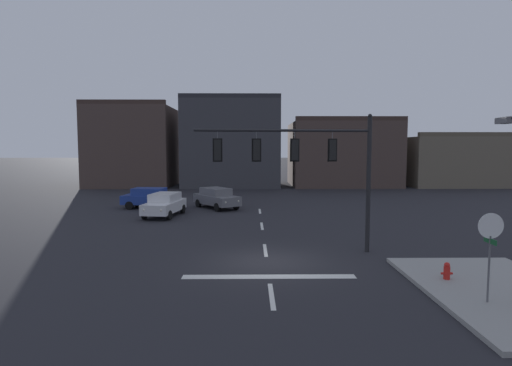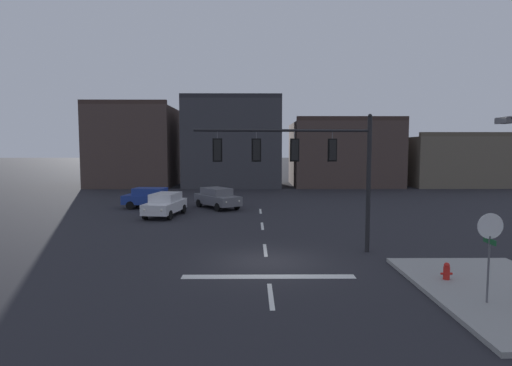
{
  "view_description": "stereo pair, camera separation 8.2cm",
  "coord_description": "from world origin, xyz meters",
  "px_view_note": "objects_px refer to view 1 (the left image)",
  "views": [
    {
      "loc": [
        -0.65,
        -16.88,
        4.71
      ],
      "look_at": [
        -0.42,
        2.59,
        3.09
      ],
      "focal_mm": 28.97,
      "sensor_mm": 36.0,
      "label": 1
    },
    {
      "loc": [
        -0.57,
        -16.88,
        4.71
      ],
      "look_at": [
        -0.42,
        2.59,
        3.09
      ],
      "focal_mm": 28.97,
      "sensor_mm": 36.0,
      "label": 2
    }
  ],
  "objects_px": {
    "signal_mast_near_side": "(307,158)",
    "stop_sign": "(490,236)",
    "car_lot_nearside": "(165,204)",
    "fire_hydrant": "(447,274)",
    "car_lot_middle": "(151,197)",
    "car_lot_farside": "(216,198)"
  },
  "relations": [
    {
      "from": "car_lot_middle",
      "to": "car_lot_farside",
      "type": "xyz_separation_m",
      "value": [
        5.22,
        -0.07,
        0.0
      ]
    },
    {
      "from": "car_lot_farside",
      "to": "stop_sign",
      "type": "bearing_deg",
      "value": -64.55
    },
    {
      "from": "car_lot_middle",
      "to": "car_lot_farside",
      "type": "distance_m",
      "value": 5.22
    },
    {
      "from": "car_lot_nearside",
      "to": "fire_hydrant",
      "type": "xyz_separation_m",
      "value": [
        12.91,
        -14.6,
        -0.53
      ]
    },
    {
      "from": "stop_sign",
      "to": "car_lot_nearside",
      "type": "bearing_deg",
      "value": 127.99
    },
    {
      "from": "car_lot_middle",
      "to": "fire_hydrant",
      "type": "height_order",
      "value": "car_lot_middle"
    },
    {
      "from": "signal_mast_near_side",
      "to": "fire_hydrant",
      "type": "bearing_deg",
      "value": -44.48
    },
    {
      "from": "signal_mast_near_side",
      "to": "stop_sign",
      "type": "bearing_deg",
      "value": -54.82
    },
    {
      "from": "car_lot_nearside",
      "to": "fire_hydrant",
      "type": "height_order",
      "value": "car_lot_nearside"
    },
    {
      "from": "stop_sign",
      "to": "car_lot_middle",
      "type": "distance_m",
      "value": 25.56
    },
    {
      "from": "car_lot_farside",
      "to": "fire_hydrant",
      "type": "bearing_deg",
      "value": -62.45
    },
    {
      "from": "car_lot_farside",
      "to": "signal_mast_near_side",
      "type": "bearing_deg",
      "value": -69.62
    },
    {
      "from": "signal_mast_near_side",
      "to": "stop_sign",
      "type": "height_order",
      "value": "signal_mast_near_side"
    },
    {
      "from": "signal_mast_near_side",
      "to": "car_lot_nearside",
      "type": "xyz_separation_m",
      "value": [
        -8.55,
        10.32,
        -3.43
      ]
    },
    {
      "from": "car_lot_nearside",
      "to": "signal_mast_near_side",
      "type": "bearing_deg",
      "value": -50.35
    },
    {
      "from": "car_lot_middle",
      "to": "car_lot_farside",
      "type": "relative_size",
      "value": 0.99
    },
    {
      "from": "stop_sign",
      "to": "car_lot_middle",
      "type": "relative_size",
      "value": 0.62
    },
    {
      "from": "signal_mast_near_side",
      "to": "car_lot_farside",
      "type": "distance_m",
      "value": 15.46
    },
    {
      "from": "car_lot_farside",
      "to": "fire_hydrant",
      "type": "height_order",
      "value": "car_lot_farside"
    },
    {
      "from": "signal_mast_near_side",
      "to": "stop_sign",
      "type": "relative_size",
      "value": 2.79
    },
    {
      "from": "car_lot_nearside",
      "to": "fire_hydrant",
      "type": "relative_size",
      "value": 6.17
    },
    {
      "from": "stop_sign",
      "to": "fire_hydrant",
      "type": "xyz_separation_m",
      "value": [
        -0.19,
        2.17,
        -1.82
      ]
    }
  ]
}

